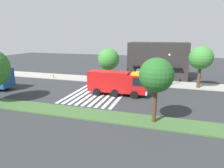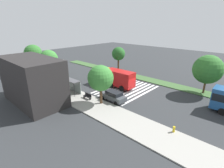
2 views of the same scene
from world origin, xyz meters
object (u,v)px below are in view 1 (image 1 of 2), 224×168
bench_near_shelter (124,80)px  street_lamp (169,67)px  median_tree_center (156,76)px  parked_car_mid (102,80)px  sidewalk_tree_far_west (109,59)px  fire_truck (119,82)px  fire_hydrant (53,76)px  bus_stop_shelter (146,74)px  sidewalk_tree_west (201,58)px

bench_near_shelter → street_lamp: bearing=-5.6°
street_lamp → median_tree_center: bearing=-93.3°
parked_car_mid → bench_near_shelter: (3.49, 2.56, -0.28)m
sidewalk_tree_far_west → median_tree_center: median_tree_center is taller
bench_near_shelter → median_tree_center: bearing=-66.6°
fire_truck → street_lamp: (6.72, 6.94, 1.45)m
parked_car_mid → fire_hydrant: bearing=174.2°
fire_truck → median_tree_center: 10.45m
parked_car_mid → bus_stop_shelter: size_ratio=1.35×
fire_hydrant → street_lamp: bearing=0.3°
bus_stop_shelter → median_tree_center: size_ratio=0.55×
street_lamp → sidewalk_tree_west: bearing=4.7°
bus_stop_shelter → bench_near_shelter: bearing=179.7°
parked_car_mid → sidewalk_tree_far_west: size_ratio=0.77×
sidewalk_tree_far_west → street_lamp: bearing=-2.1°
bus_stop_shelter → fire_hydrant: size_ratio=5.00×
fire_truck → sidewalk_tree_west: (11.58, 7.34, 3.06)m
fire_truck → parked_car_mid: bearing=129.4°
median_tree_center → sidewalk_tree_west: bearing=69.7°
fire_truck → street_lamp: 9.77m
bench_near_shelter → sidewalk_tree_far_west: sidewalk_tree_far_west is taller
bench_near_shelter → median_tree_center: median_tree_center is taller
fire_truck → parked_car_mid: 6.95m
median_tree_center → fire_hydrant: size_ratio=9.09×
fire_truck → bench_near_shelter: 7.89m
sidewalk_tree_far_west → median_tree_center: 18.36m
parked_car_mid → sidewalk_tree_west: (16.12, 2.20, 4.14)m
fire_truck → sidewalk_tree_west: 14.05m
bench_near_shelter → fire_hydrant: 14.62m
median_tree_center → fire_hydrant: bearing=145.0°
bus_stop_shelter → sidewalk_tree_west: 9.19m
sidewalk_tree_west → street_lamp: bearing=-175.3°
sidewalk_tree_far_west → sidewalk_tree_west: sidewalk_tree_west is taller
street_lamp → fire_hydrant: size_ratio=7.79×
sidewalk_tree_west → fire_hydrant: sidewalk_tree_west is taller
bench_near_shelter → fire_hydrant: bearing=-176.6°
bus_stop_shelter → sidewalk_tree_west: sidewalk_tree_west is taller
median_tree_center → fire_hydrant: 26.57m
bus_stop_shelter → bench_near_shelter: 4.20m
bus_stop_shelter → street_lamp: 4.14m
bus_stop_shelter → median_tree_center: 16.39m
fire_truck → bus_stop_shelter: fire_truck is taller
parked_car_mid → median_tree_center: 17.34m
median_tree_center → fire_hydrant: median_tree_center is taller
street_lamp → median_tree_center: median_tree_center is taller
sidewalk_tree_far_west → fire_hydrant: (-11.70, -0.50, -3.78)m
parked_car_mid → median_tree_center: (10.38, -13.33, 3.93)m
parked_car_mid → bus_stop_shelter: 7.97m
bus_stop_shelter → sidewalk_tree_west: bearing=-2.3°
bench_near_shelter → fire_hydrant: size_ratio=2.29×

